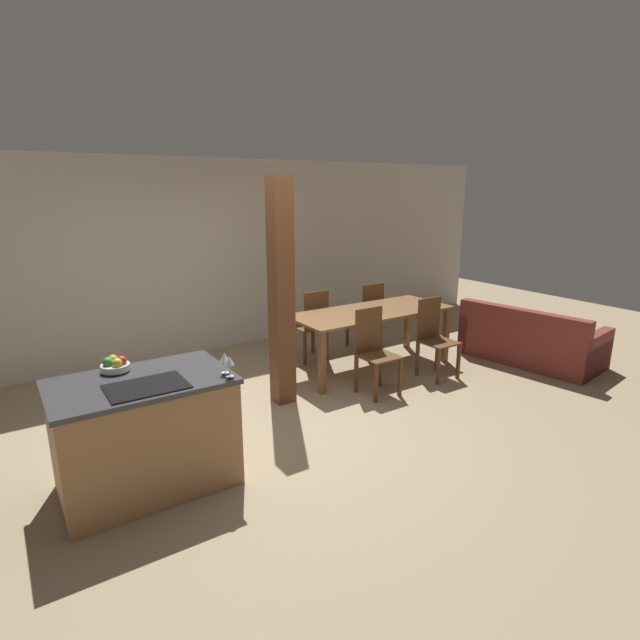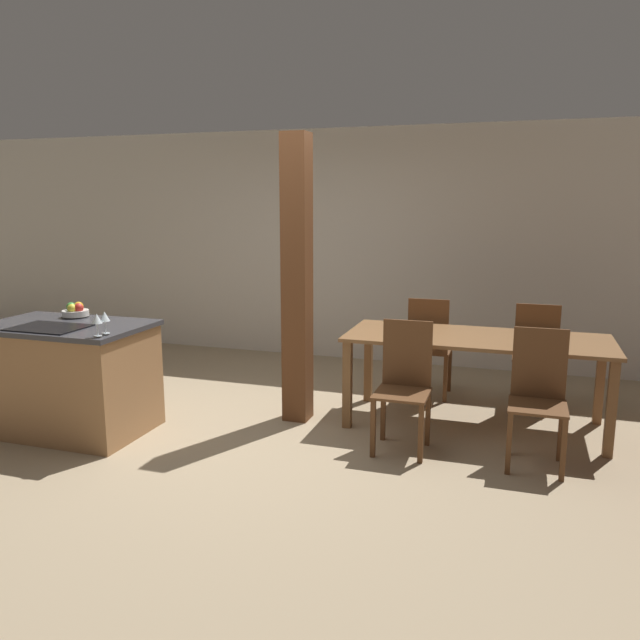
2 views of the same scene
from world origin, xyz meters
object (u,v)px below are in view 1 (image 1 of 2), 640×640
object	(u,v)px
dining_chair_near_left	(374,350)
couch	(530,342)
kitchen_island	(146,433)
wine_glass_near	(229,361)
timber_post	(281,294)
dining_chair_near_right	(434,336)
dining_table	(371,318)
fruit_bowl	(115,365)
wine_glass_middle	(224,358)
dining_chair_far_left	(312,324)
dining_chair_far_right	(368,315)

from	to	relation	value
dining_chair_near_left	couch	size ratio (longest dim) A/B	0.53
kitchen_island	wine_glass_near	distance (m)	0.89
couch	kitchen_island	bearing A→B (deg)	82.95
couch	wine_glass_near	bearing A→B (deg)	87.39
dining_chair_near_left	timber_post	distance (m)	1.27
kitchen_island	dining_chair_near_right	world-z (taller)	dining_chair_near_right
wine_glass_near	dining_table	distance (m)	3.01
fruit_bowl	wine_glass_middle	size ratio (longest dim) A/B	1.31
dining_chair_far_left	dining_chair_far_right	size ratio (longest dim) A/B	1.00
timber_post	wine_glass_near	bearing A→B (deg)	-133.31
dining_chair_far_left	couch	xyz separation A→B (m)	(2.46, -1.66, -0.25)
dining_chair_near_left	dining_chair_far_left	xyz separation A→B (m)	(0.00, 1.32, 0.00)
kitchen_island	couch	bearing A→B (deg)	1.49
dining_chair_near_right	couch	xyz separation A→B (m)	(1.49, -0.35, -0.25)
dining_chair_near_left	kitchen_island	bearing A→B (deg)	-169.88
couch	wine_glass_middle	bearing A→B (deg)	86.26
wine_glass_middle	timber_post	size ratio (longest dim) A/B	0.07
dining_chair_near_left	timber_post	bearing A→B (deg)	159.95
dining_chair_near_left	dining_chair_near_right	distance (m)	0.97
dining_table	timber_post	world-z (taller)	timber_post
fruit_bowl	timber_post	size ratio (longest dim) A/B	0.09
wine_glass_middle	dining_chair_near_right	size ratio (longest dim) A/B	0.17
dining_chair_far_left	dining_chair_far_right	xyz separation A→B (m)	(0.97, 0.00, 0.00)
fruit_bowl	dining_chair_near_right	xyz separation A→B (m)	(3.77, 0.20, -0.45)
kitchen_island	wine_glass_middle	size ratio (longest dim) A/B	7.87
dining_table	dining_chair_far_right	world-z (taller)	dining_chair_far_right
dining_chair_near_right	couch	world-z (taller)	dining_chair_near_right
dining_table	kitchen_island	bearing A→B (deg)	-160.26
couch	dining_table	bearing A→B (deg)	54.50
wine_glass_near	couch	bearing A→B (deg)	5.93
fruit_bowl	dining_chair_far_right	bearing A→B (deg)	21.91
dining_table	dining_chair_near_left	world-z (taller)	dining_chair_near_left
wine_glass_middle	timber_post	bearing A→B (deg)	44.41
kitchen_island	dining_chair_far_right	size ratio (longest dim) A/B	1.34
kitchen_island	dining_chair_far_right	world-z (taller)	dining_chair_far_right
dining_chair_far_left	timber_post	bearing A→B (deg)	43.82
kitchen_island	wine_glass_middle	xyz separation A→B (m)	(0.58, -0.25, 0.58)
kitchen_island	couch	distance (m)	5.15
kitchen_island	timber_post	distance (m)	2.04
wine_glass_near	dining_chair_near_right	distance (m)	3.23
kitchen_island	dining_chair_near_left	bearing A→B (deg)	10.12
kitchen_island	fruit_bowl	world-z (taller)	fruit_bowl
dining_chair_far_right	wine_glass_middle	bearing A→B (deg)	33.65
fruit_bowl	wine_glass_near	world-z (taller)	wine_glass_near
fruit_bowl	wine_glass_middle	xyz separation A→B (m)	(0.70, -0.53, 0.08)
wine_glass_middle	dining_table	distance (m)	2.96
dining_table	dining_chair_near_right	world-z (taller)	dining_chair_near_right
dining_table	wine_glass_middle	bearing A→B (deg)	-151.83
couch	timber_post	distance (m)	3.65
fruit_bowl	dining_table	distance (m)	3.41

